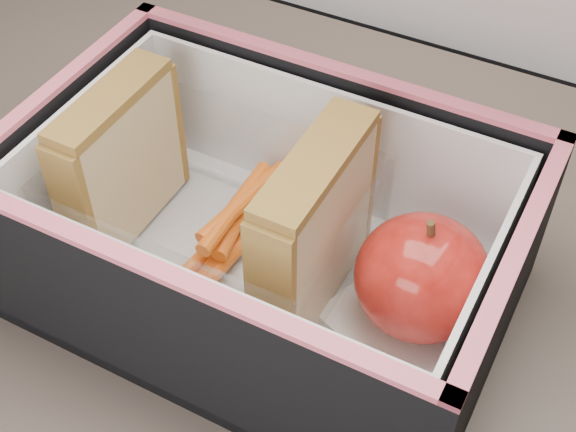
# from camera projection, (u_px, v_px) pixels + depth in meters

# --- Properties ---
(kitchen_table) EXTENTS (1.20, 0.80, 0.75)m
(kitchen_table) POSITION_uv_depth(u_px,v_px,m) (338.00, 390.00, 0.57)
(kitchen_table) COLOR brown
(kitchen_table) RESTS_ON ground
(lunch_bag) EXTENTS (0.29, 0.25, 0.29)m
(lunch_bag) POSITION_uv_depth(u_px,v_px,m) (269.00, 217.00, 0.48)
(lunch_bag) COLOR black
(lunch_bag) RESTS_ON kitchen_table
(plastic_tub) EXTENTS (0.18, 0.13, 0.07)m
(plastic_tub) POSITION_uv_depth(u_px,v_px,m) (215.00, 217.00, 0.49)
(plastic_tub) COLOR white
(plastic_tub) RESTS_ON lunch_bag
(sandwich_left) EXTENTS (0.03, 0.09, 0.10)m
(sandwich_left) POSITION_uv_depth(u_px,v_px,m) (121.00, 161.00, 0.50)
(sandwich_left) COLOR tan
(sandwich_left) RESTS_ON plastic_tub
(sandwich_right) EXTENTS (0.03, 0.10, 0.11)m
(sandwich_right) POSITION_uv_depth(u_px,v_px,m) (314.00, 231.00, 0.46)
(sandwich_right) COLOR tan
(sandwich_right) RESTS_ON plastic_tub
(carrot_sticks) EXTENTS (0.03, 0.12, 0.03)m
(carrot_sticks) POSITION_uv_depth(u_px,v_px,m) (236.00, 223.00, 0.52)
(carrot_sticks) COLOR #D44E15
(carrot_sticks) RESTS_ON plastic_tub
(paper_napkin) EXTENTS (0.10, 0.10, 0.01)m
(paper_napkin) POSITION_uv_depth(u_px,v_px,m) (404.00, 319.00, 0.48)
(paper_napkin) COLOR white
(paper_napkin) RESTS_ON lunch_bag
(red_apple) EXTENTS (0.10, 0.10, 0.08)m
(red_apple) POSITION_uv_depth(u_px,v_px,m) (422.00, 277.00, 0.45)
(red_apple) COLOR maroon
(red_apple) RESTS_ON paper_napkin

